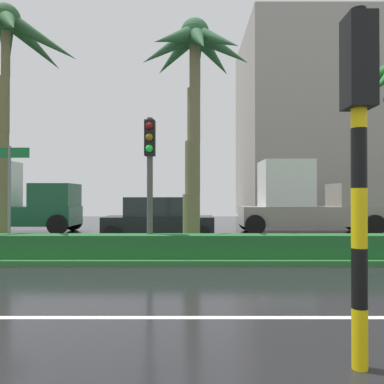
{
  "coord_description": "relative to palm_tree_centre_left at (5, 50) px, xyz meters",
  "views": [
    {
      "loc": [
        5.54,
        -3.66,
        1.77
      ],
      "look_at": [
        5.57,
        12.11,
        1.93
      ],
      "focal_mm": 36.36,
      "sensor_mm": 36.0,
      "label": 1
    }
  ],
  "objects": [
    {
      "name": "box_truck_following",
      "position": [
        11.45,
        6.29,
        -4.9
      ],
      "size": [
        6.4,
        2.64,
        3.46
      ],
      "color": "gray",
      "rests_on": "ground_plane"
    },
    {
      "name": "box_truck_lead",
      "position": [
        -2.93,
        6.43,
        -4.9
      ],
      "size": [
        6.4,
        2.64,
        3.46
      ],
      "color": "#195133",
      "rests_on": "ground_plane"
    },
    {
      "name": "palm_tree_centre",
      "position": [
        6.07,
        -0.2,
        -0.63
      ],
      "size": [
        3.65,
        3.59,
        7.24
      ],
      "color": "#686343",
      "rests_on": "median_strip"
    },
    {
      "name": "traffic_signal_foreground",
      "position": [
        7.7,
        -8.41,
        -3.9
      ],
      "size": [
        0.28,
        0.43,
        3.7
      ],
      "rotation": [
        0.0,
        0.0,
        3.14
      ],
      "color": "yellow",
      "rests_on": "ground_plane"
    },
    {
      "name": "car_in_traffic_second",
      "position": [
        4.62,
        2.99,
        -5.62
      ],
      "size": [
        4.3,
        2.02,
        1.72
      ],
      "color": "black",
      "rests_on": "ground_plane"
    },
    {
      "name": "street_name_sign",
      "position": [
        0.92,
        -1.68,
        -4.37
      ],
      "size": [
        1.1,
        0.08,
        3.0
      ],
      "color": "slate",
      "rests_on": "median_strip"
    },
    {
      "name": "median_strip",
      "position": [
        0.44,
        -0.77,
        -6.37
      ],
      "size": [
        85.5,
        4.0,
        0.15
      ],
      "primitive_type": "cube",
      "color": "#2D6B33",
      "rests_on": "ground_plane"
    },
    {
      "name": "palm_tree_centre_left",
      "position": [
        0.0,
        0.0,
        0.0
      ],
      "size": [
        4.83,
        4.69,
        7.79
      ],
      "color": "brown",
      "rests_on": "median_strip"
    },
    {
      "name": "traffic_signal_median_right",
      "position": [
        4.84,
        -1.96,
        -3.73
      ],
      "size": [
        0.28,
        0.43,
        3.73
      ],
      "color": "#4C4C47",
      "rests_on": "median_strip"
    },
    {
      "name": "building_far_right",
      "position": [
        20.25,
        21.07,
        1.35
      ],
      "size": [
        19.61,
        12.1,
        15.59
      ],
      "color": "gray",
      "rests_on": "ground_plane"
    },
    {
      "name": "ground_plane",
      "position": [
        0.44,
        0.23,
        -6.5
      ],
      "size": [
        90.0,
        42.0,
        0.1
      ],
      "primitive_type": "cube",
      "color": "black"
    }
  ]
}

